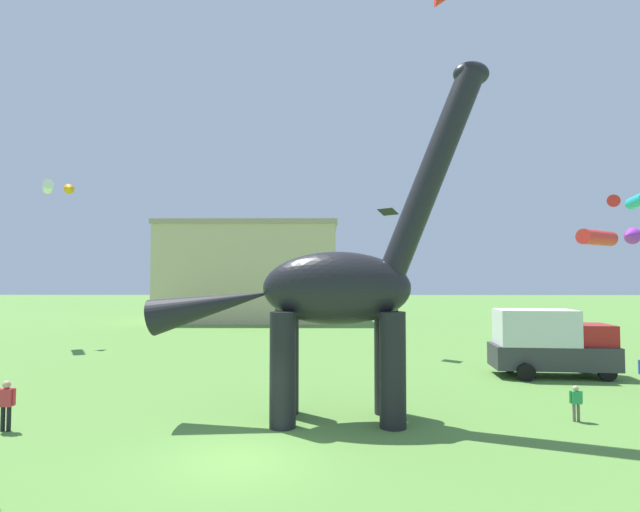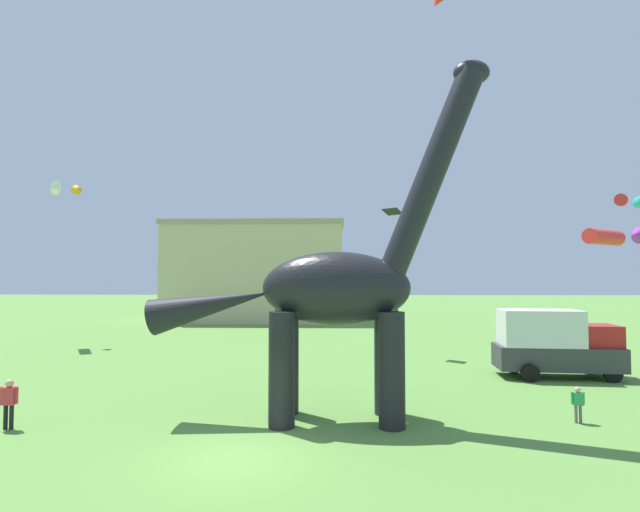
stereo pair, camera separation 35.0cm
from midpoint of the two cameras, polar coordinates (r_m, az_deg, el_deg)
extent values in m
plane|color=#5B8E3D|center=(14.10, -10.10, -22.16)|extent=(240.00, 240.00, 0.00)
cylinder|color=black|center=(17.70, 7.14, -12.00)|extent=(0.85, 0.85, 3.65)
cylinder|color=black|center=(16.12, 7.81, -12.94)|extent=(0.85, 0.85, 3.65)
cylinder|color=black|center=(17.65, -4.47, -12.03)|extent=(0.85, 0.85, 3.65)
cylinder|color=black|center=(16.07, -4.99, -12.98)|extent=(0.85, 0.85, 3.65)
ellipsoid|color=black|center=(16.54, 1.37, -3.76)|extent=(5.00, 2.15, 2.46)
cylinder|color=black|center=(17.27, 12.33, 9.51)|extent=(3.59, 0.92, 7.12)
ellipsoid|color=black|center=(18.58, 16.61, 19.61)|extent=(1.23, 0.77, 0.85)
cone|color=black|center=(17.03, -12.94, -5.55)|extent=(4.39, 1.23, 2.08)
cube|color=#38383D|center=(26.40, 25.04, -10.55)|extent=(5.76, 2.59, 1.10)
cube|color=red|center=(27.08, 28.59, -8.03)|extent=(1.96, 2.08, 1.00)
cube|color=silver|center=(25.93, 23.39, -7.61)|extent=(3.75, 2.33, 1.70)
cylinder|color=black|center=(28.29, 27.95, -11.06)|extent=(0.82, 0.33, 0.80)
cylinder|color=black|center=(26.46, 30.08, -11.63)|extent=(0.82, 0.33, 0.80)
cylinder|color=black|center=(26.82, 20.77, -11.68)|extent=(0.82, 0.33, 0.80)
cylinder|color=black|center=(24.89, 22.48, -12.38)|extent=(0.82, 0.33, 0.80)
cylinder|color=#6B6056|center=(18.85, 26.95, -15.92)|extent=(0.10, 0.10, 0.58)
cylinder|color=#6B6056|center=(18.91, 27.35, -15.87)|extent=(0.10, 0.10, 0.58)
cube|color=green|center=(18.77, 27.12, -14.42)|extent=(0.31, 0.19, 0.41)
sphere|color=tan|center=(18.71, 27.10, -13.53)|extent=(0.18, 0.18, 0.18)
cylinder|color=green|center=(18.69, 26.61, -14.42)|extent=(0.08, 0.08, 0.39)
cylinder|color=green|center=(18.85, 27.63, -14.30)|extent=(0.08, 0.08, 0.39)
cylinder|color=blue|center=(24.03, 32.78, -10.77)|extent=(0.11, 0.11, 0.55)
cylinder|color=black|center=(18.84, -33.41, -15.50)|extent=(0.13, 0.13, 0.76)
cylinder|color=black|center=(18.74, -32.92, -15.59)|extent=(0.13, 0.13, 0.76)
cube|color=#D1333D|center=(18.65, -33.12, -13.60)|extent=(0.41, 0.25, 0.54)
sphere|color=tan|center=(18.57, -33.09, -12.42)|extent=(0.24, 0.24, 0.24)
cylinder|color=#D1333D|center=(18.51, -32.48, -13.61)|extent=(0.10, 0.10, 0.51)
cylinder|color=#19B2B7|center=(33.89, 32.81, 5.44)|extent=(1.32, 2.58, 0.69)
cone|color=red|center=(33.51, 30.56, 5.47)|extent=(0.87, 0.79, 0.73)
cube|color=black|center=(31.18, 7.58, 5.11)|extent=(1.39, 1.35, 0.34)
cylinder|color=yellow|center=(31.09, 7.59, 3.77)|extent=(0.01, 0.01, 1.14)
cylinder|color=white|center=(40.36, -29.28, 7.05)|extent=(1.83, 2.46, 0.69)
cone|color=orange|center=(40.39, -27.36, 7.01)|extent=(0.93, 0.89, 0.72)
cylinder|color=red|center=(31.39, 29.25, 1.88)|extent=(2.96, 2.41, 0.84)
cone|color=purple|center=(30.68, 32.02, 2.03)|extent=(1.12, 1.16, 0.89)
cube|color=#CCB78E|center=(56.23, -8.09, -2.11)|extent=(18.74, 12.53, 10.22)
cube|color=tan|center=(56.52, -8.05, 3.33)|extent=(19.12, 12.79, 0.50)
camera|label=1|loc=(0.17, -90.57, 0.03)|focal=27.53mm
camera|label=2|loc=(0.17, 89.43, -0.03)|focal=27.53mm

